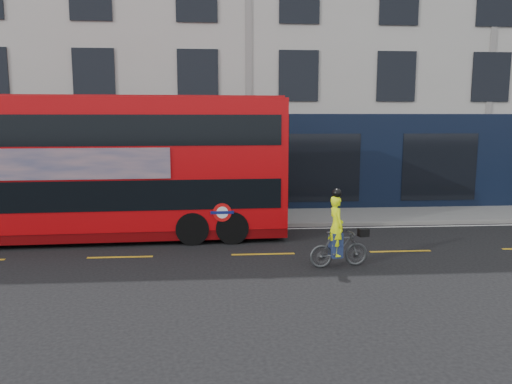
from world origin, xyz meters
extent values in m
plane|color=black|center=(0.00, 0.00, 0.00)|extent=(120.00, 120.00, 0.00)
cube|color=slate|center=(0.00, 6.50, 0.06)|extent=(60.00, 3.00, 0.12)
cube|color=slate|center=(0.00, 5.00, 0.07)|extent=(60.00, 0.12, 0.13)
cube|color=#AEABA4|center=(0.00, 13.00, 7.50)|extent=(50.00, 10.00, 15.00)
cube|color=black|center=(0.00, 7.98, 2.00)|extent=(50.00, 0.08, 4.00)
cube|color=silver|center=(0.00, 4.70, 0.00)|extent=(58.00, 0.10, 0.01)
cube|color=#B3070A|center=(-4.72, 3.80, 2.45)|extent=(11.18, 2.93, 3.98)
cube|color=#590305|center=(-4.72, 3.80, 0.30)|extent=(11.18, 2.88, 0.30)
cube|color=black|center=(-4.72, 3.80, 1.56)|extent=(10.74, 2.95, 0.91)
cube|color=black|center=(-4.72, 3.80, 3.48)|extent=(10.74, 2.95, 0.91)
cube|color=maroon|center=(-4.72, 3.80, 4.46)|extent=(10.95, 2.82, 0.08)
cube|color=black|center=(0.85, 4.00, 1.56)|extent=(0.12, 2.27, 0.91)
cube|color=black|center=(0.85, 4.00, 3.48)|extent=(0.12, 2.27, 0.91)
cube|color=#AF7B79|center=(-5.68, 2.47, 2.52)|extent=(6.05, 0.26, 0.91)
cylinder|color=red|center=(-1.14, 2.64, 1.01)|extent=(0.57, 0.04, 0.56)
cylinder|color=white|center=(-1.14, 2.63, 1.01)|extent=(0.36, 0.03, 0.36)
cube|color=#0C1459|center=(-1.14, 2.63, 1.01)|extent=(0.71, 0.05, 0.09)
cylinder|color=black|center=(-0.89, 3.94, 0.50)|extent=(1.10, 2.61, 1.01)
cylinder|color=black|center=(-2.10, 3.90, 0.50)|extent=(1.10, 2.61, 1.01)
imported|color=#3E4143|center=(1.84, 0.14, 0.48)|extent=(1.64, 0.69, 0.96)
imported|color=#D3ED0B|center=(1.75, 0.12, 1.10)|extent=(0.45, 0.61, 1.55)
cube|color=black|center=(2.50, 0.24, 0.88)|extent=(0.29, 0.24, 0.20)
cube|color=navy|center=(1.75, 0.12, 0.60)|extent=(0.33, 0.39, 0.65)
sphere|color=black|center=(1.75, 0.12, 1.94)|extent=(0.24, 0.24, 0.24)
camera|label=1|loc=(-1.27, -12.19, 3.83)|focal=35.00mm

